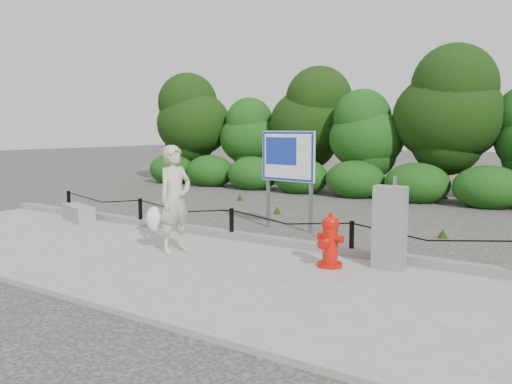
{
  "coord_description": "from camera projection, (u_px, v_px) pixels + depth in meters",
  "views": [
    {
      "loc": [
        6.22,
        -8.13,
        2.2
      ],
      "look_at": [
        0.43,
        0.2,
        1.0
      ],
      "focal_mm": 38.0,
      "sensor_mm": 36.0,
      "label": 1
    }
  ],
  "objects": [
    {
      "name": "ground",
      "position": [
        232.0,
        243.0,
        10.41
      ],
      "size": [
        90.0,
        90.0,
        0.0
      ],
      "primitive_type": "plane",
      "color": "#2D2B28",
      "rests_on": "ground"
    },
    {
      "name": "sidewalk",
      "position": [
        157.0,
        262.0,
        8.78
      ],
      "size": [
        14.0,
        4.0,
        0.08
      ],
      "primitive_type": "cube",
      "color": "gray",
      "rests_on": "ground"
    },
    {
      "name": "curb",
      "position": [
        233.0,
        235.0,
        10.44
      ],
      "size": [
        14.0,
        0.22,
        0.14
      ],
      "primitive_type": "cube",
      "color": "slate",
      "rests_on": "sidewalk"
    },
    {
      "name": "chain_barrier",
      "position": [
        232.0,
        220.0,
        10.36
      ],
      "size": [
        10.06,
        0.06,
        0.6
      ],
      "color": "black",
      "rests_on": "sidewalk"
    },
    {
      "name": "treeline",
      "position": [
        417.0,
        117.0,
        17.06
      ],
      "size": [
        20.22,
        3.76,
        4.96
      ],
      "color": "black",
      "rests_on": "ground"
    },
    {
      "name": "fire_hydrant",
      "position": [
        330.0,
        242.0,
        8.27
      ],
      "size": [
        0.44,
        0.46,
        0.83
      ],
      "rotation": [
        0.0,
        0.0,
        -0.11
      ],
      "color": "red",
      "rests_on": "sidewalk"
    },
    {
      "name": "pedestrian",
      "position": [
        174.0,
        200.0,
        9.27
      ],
      "size": [
        0.77,
        0.71,
        1.83
      ],
      "rotation": [
        0.0,
        0.0,
        1.47
      ],
      "color": "#B6B39C",
      "rests_on": "sidewalk"
    },
    {
      "name": "concrete_block",
      "position": [
        79.0,
        213.0,
        12.43
      ],
      "size": [
        1.19,
        0.73,
        0.36
      ],
      "primitive_type": "cube",
      "rotation": [
        0.0,
        0.0,
        -0.32
      ],
      "color": "gray",
      "rests_on": "sidewalk"
    },
    {
      "name": "utility_cabinet",
      "position": [
        390.0,
        227.0,
        8.17
      ],
      "size": [
        0.51,
        0.37,
        1.39
      ],
      "rotation": [
        0.0,
        0.0,
        0.12
      ],
      "color": "gray",
      "rests_on": "sidewalk"
    },
    {
      "name": "advertising_sign",
      "position": [
        288.0,
        161.0,
        11.53
      ],
      "size": [
        1.34,
        0.19,
        2.14
      ],
      "rotation": [
        0.0,
        0.0,
        -0.07
      ],
      "color": "slate",
      "rests_on": "ground"
    }
  ]
}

